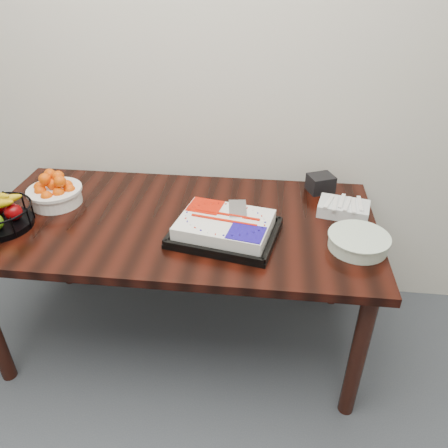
# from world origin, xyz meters

# --- Properties ---
(table) EXTENTS (1.80, 0.90, 0.75)m
(table) POSITION_xyz_m (0.00, 2.00, 0.66)
(table) COLOR black
(table) RESTS_ON ground
(cake_tray) EXTENTS (0.50, 0.42, 0.09)m
(cake_tray) POSITION_xyz_m (0.23, 1.88, 0.79)
(cake_tray) COLOR black
(cake_tray) RESTS_ON table
(tangerine_bowl) EXTENTS (0.26, 0.26, 0.16)m
(tangerine_bowl) POSITION_xyz_m (-0.62, 2.08, 0.82)
(tangerine_bowl) COLOR white
(tangerine_bowl) RESTS_ON table
(plate_stack) EXTENTS (0.25, 0.25, 0.06)m
(plate_stack) POSITION_xyz_m (0.79, 1.86, 0.78)
(plate_stack) COLOR white
(plate_stack) RESTS_ON table
(fork_bag) EXTENTS (0.25, 0.19, 0.06)m
(fork_bag) POSITION_xyz_m (0.76, 2.13, 0.78)
(fork_bag) COLOR silver
(fork_bag) RESTS_ON table
(napkin_box) EXTENTS (0.15, 0.14, 0.09)m
(napkin_box) POSITION_xyz_m (0.67, 2.35, 0.79)
(napkin_box) COLOR black
(napkin_box) RESTS_ON table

